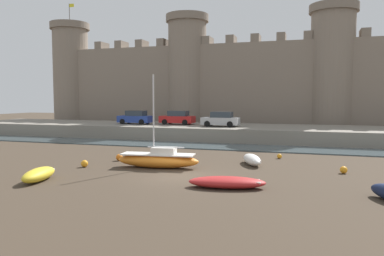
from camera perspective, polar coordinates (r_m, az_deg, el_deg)
name	(u,v)px	position (r m, az deg, el deg)	size (l,w,h in m)	color
ground_plane	(182,176)	(22.21, -1.58, -7.39)	(160.00, 160.00, 0.00)	#423528
water_channel	(229,147)	(35.27, 5.73, -2.88)	(80.00, 4.50, 0.10)	#47565B
quay_road	(243,133)	(42.27, 7.74, -0.72)	(70.15, 10.00, 1.50)	gray
castle	(255,79)	(51.61, 9.64, 7.34)	(64.16, 6.01, 19.32)	gray
rowboat_midflat_left	(39,174)	(22.62, -22.31, -6.53)	(1.64, 3.15, 0.73)	yellow
rowboat_midflat_right	(252,159)	(26.29, 9.13, -4.74)	(2.08, 3.22, 0.72)	silver
sailboat_near_channel_right	(158,159)	(24.94, -5.16, -4.77)	(5.65, 2.11, 6.15)	orange
rowboat_foreground_centre	(227,182)	(19.47, 5.36, -8.19)	(4.17, 2.14, 0.58)	red
mooring_buoy_near_shore	(344,170)	(24.83, 22.11, -5.93)	(0.44, 0.44, 0.44)	orange
mooring_buoy_mid_mud	(119,157)	(28.15, -11.02, -4.42)	(0.50, 0.50, 0.50)	orange
mooring_buoy_near_channel	(84,164)	(26.11, -16.07, -5.24)	(0.47, 0.47, 0.47)	orange
mooring_buoy_off_centre	(279,156)	(29.40, 13.18, -4.20)	(0.37, 0.37, 0.37)	orange
car_quay_east	(135,118)	(45.67, -8.62, 1.58)	(4.14, 1.95, 1.62)	#263F99
car_quay_centre_east	(221,119)	(41.27, 4.40, 1.31)	(4.14, 1.95, 1.62)	#B2B5B7
car_quay_west	(178,118)	(44.50, -2.22, 1.55)	(4.14, 1.95, 1.62)	red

